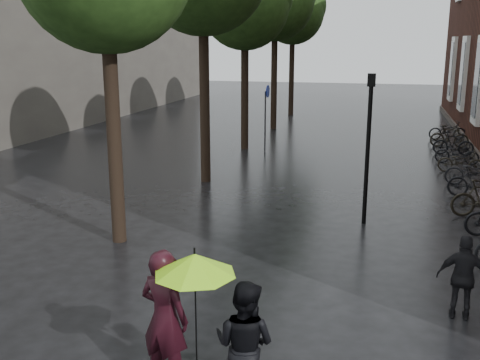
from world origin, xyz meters
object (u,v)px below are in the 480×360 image
(pedestrian_walking, at_px, (464,278))
(person_black, at_px, (244,345))
(person_burgundy, at_px, (165,318))
(parked_bicycles, at_px, (472,173))
(lamp_post, at_px, (369,135))

(pedestrian_walking, bearing_deg, person_black, 52.27)
(person_burgundy, xyz_separation_m, parked_bicycles, (5.50, 12.38, -0.50))
(person_burgundy, xyz_separation_m, pedestrian_walking, (4.11, 2.98, -0.24))
(pedestrian_walking, distance_m, parked_bicycles, 9.51)
(pedestrian_walking, bearing_deg, person_burgundy, 41.48)
(pedestrian_walking, bearing_deg, parked_bicycles, -92.85)
(person_burgundy, height_order, parked_bicycles, person_burgundy)
(person_burgundy, relative_size, parked_bicycles, 0.10)
(parked_bicycles, distance_m, lamp_post, 5.89)
(person_burgundy, distance_m, lamp_post, 8.22)
(pedestrian_walking, relative_size, parked_bicycles, 0.08)
(person_burgundy, height_order, pedestrian_walking, person_burgundy)
(parked_bicycles, xyz_separation_m, lamp_post, (-3.17, -4.61, 1.83))
(person_black, bearing_deg, person_burgundy, 4.11)
(person_black, distance_m, parked_bicycles, 13.30)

